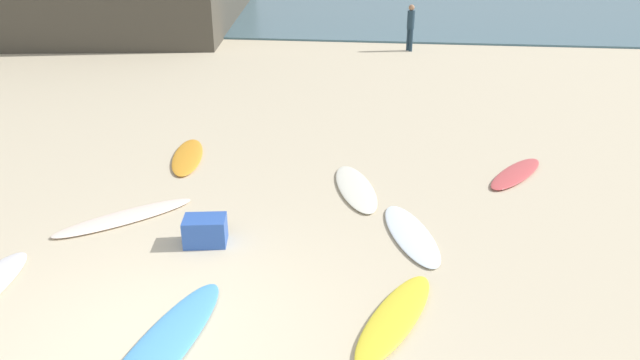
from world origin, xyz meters
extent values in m
plane|color=beige|center=(0.00, 0.00, 0.00)|extent=(120.00, 120.00, 0.00)
ellipsoid|color=#4B9AD9|center=(0.13, -0.13, 0.04)|extent=(0.95, 2.64, 0.07)
ellipsoid|color=orange|center=(-1.61, 5.47, 0.04)|extent=(1.07, 2.17, 0.07)
ellipsoid|color=yellow|center=(2.60, 0.78, 0.04)|extent=(1.14, 1.98, 0.08)
ellipsoid|color=white|center=(1.84, 4.40, 0.03)|extent=(1.16, 2.16, 0.07)
ellipsoid|color=#F7DED0|center=(-1.65, 2.76, 0.03)|extent=(1.92, 1.91, 0.07)
ellipsoid|color=#D34B4D|center=(4.74, 5.47, 0.04)|extent=(1.43, 1.91, 0.08)
ellipsoid|color=white|center=(2.79, 2.83, 0.03)|extent=(1.13, 2.03, 0.06)
cylinder|color=#1E3342|center=(2.78, 18.04, 0.41)|extent=(0.14, 0.14, 0.83)
cylinder|color=#1E3342|center=(2.88, 17.87, 0.41)|extent=(0.14, 0.14, 0.83)
cylinder|color=#1E3342|center=(2.83, 17.95, 1.17)|extent=(0.38, 0.38, 0.69)
sphere|color=#9E7051|center=(2.83, 17.95, 1.63)|extent=(0.22, 0.22, 0.22)
cube|color=#2D56B2|center=(-0.14, 2.21, 0.20)|extent=(0.67, 0.53, 0.40)
camera|label=1|loc=(2.49, -4.68, 4.06)|focal=31.88mm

